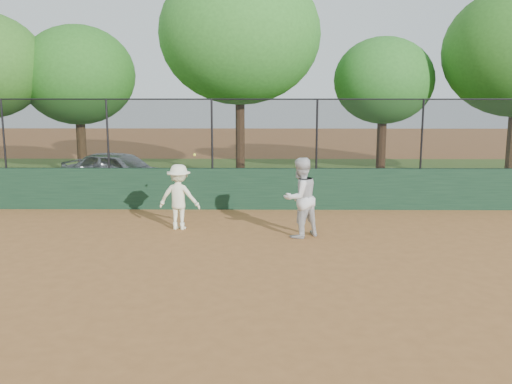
{
  "coord_description": "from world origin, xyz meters",
  "views": [
    {
      "loc": [
        0.93,
        -10.32,
        3.48
      ],
      "look_at": [
        0.8,
        2.2,
        1.2
      ],
      "focal_mm": 40.0,
      "sensor_mm": 36.0,
      "label": 1
    }
  ],
  "objects_px": {
    "player_second": "(300,198)",
    "player_main": "(179,197)",
    "tree_1": "(78,75)",
    "tree_2": "(240,34)",
    "parked_car": "(120,171)",
    "tree_3": "(384,81)"
  },
  "relations": [
    {
      "from": "player_second",
      "to": "tree_3",
      "type": "distance_m",
      "value": 10.11
    },
    {
      "from": "player_main",
      "to": "tree_2",
      "type": "xyz_separation_m",
      "value": [
        1.23,
        7.92,
        4.64
      ]
    },
    {
      "from": "tree_2",
      "to": "tree_3",
      "type": "distance_m",
      "value": 5.73
    },
    {
      "from": "tree_1",
      "to": "tree_2",
      "type": "xyz_separation_m",
      "value": [
        6.23,
        -0.35,
        1.49
      ]
    },
    {
      "from": "tree_1",
      "to": "tree_2",
      "type": "distance_m",
      "value": 6.42
    },
    {
      "from": "tree_1",
      "to": "tree_3",
      "type": "distance_m",
      "value": 11.7
    },
    {
      "from": "parked_car",
      "to": "tree_3",
      "type": "relative_size",
      "value": 0.75
    },
    {
      "from": "player_second",
      "to": "player_main",
      "type": "height_order",
      "value": "player_main"
    },
    {
      "from": "tree_3",
      "to": "tree_1",
      "type": "bearing_deg",
      "value": 179.72
    },
    {
      "from": "tree_3",
      "to": "parked_car",
      "type": "bearing_deg",
      "value": -162.9
    },
    {
      "from": "player_second",
      "to": "parked_car",
      "type": "bearing_deg",
      "value": -81.76
    },
    {
      "from": "tree_2",
      "to": "parked_car",
      "type": "bearing_deg",
      "value": -146.9
    },
    {
      "from": "player_main",
      "to": "tree_3",
      "type": "distance_m",
      "value": 11.0
    },
    {
      "from": "parked_car",
      "to": "tree_1",
      "type": "distance_m",
      "value": 4.95
    },
    {
      "from": "player_main",
      "to": "parked_car",
      "type": "bearing_deg",
      "value": 117.83
    },
    {
      "from": "player_main",
      "to": "tree_2",
      "type": "height_order",
      "value": "tree_2"
    },
    {
      "from": "parked_car",
      "to": "player_second",
      "type": "distance_m",
      "value": 8.35
    },
    {
      "from": "player_second",
      "to": "tree_2",
      "type": "height_order",
      "value": "tree_2"
    },
    {
      "from": "player_main",
      "to": "tree_2",
      "type": "distance_m",
      "value": 9.26
    },
    {
      "from": "tree_3",
      "to": "tree_2",
      "type": "bearing_deg",
      "value": -176.89
    },
    {
      "from": "player_second",
      "to": "player_main",
      "type": "relative_size",
      "value": 0.99
    },
    {
      "from": "parked_car",
      "to": "tree_1",
      "type": "height_order",
      "value": "tree_1"
    }
  ]
}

